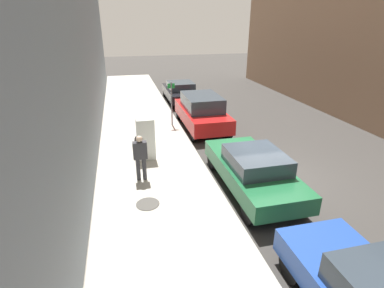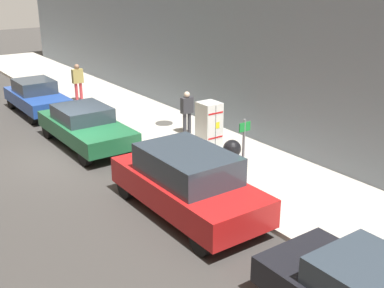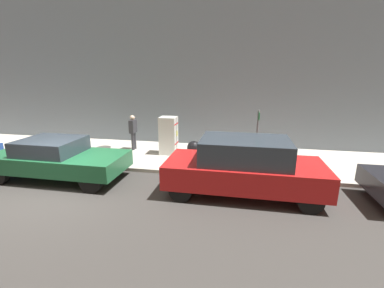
# 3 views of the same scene
# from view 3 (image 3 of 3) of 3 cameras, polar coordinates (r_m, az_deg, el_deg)

# --- Properties ---
(ground_plane) EXTENTS (80.00, 80.00, 0.00)m
(ground_plane) POSITION_cam_3_polar(r_m,az_deg,el_deg) (9.16, -28.06, -9.39)
(ground_plane) COLOR #383533
(sidewalk_slab) EXTENTS (4.01, 44.00, 0.13)m
(sidewalk_slab) POSITION_cam_3_polar(r_m,az_deg,el_deg) (12.35, -16.35, -1.79)
(sidewalk_slab) COLOR #B2ADA0
(sidewalk_slab) RESTS_ON ground
(building_facade_near) EXTENTS (2.22, 39.60, 8.32)m
(building_facade_near) POSITION_cam_3_polar(r_m,az_deg,el_deg) (14.70, -11.86, 17.26)
(building_facade_near) COLOR slate
(building_facade_near) RESTS_ON ground
(discarded_refrigerator) EXTENTS (0.68, 0.72, 1.64)m
(discarded_refrigerator) POSITION_cam_3_polar(r_m,az_deg,el_deg) (11.30, -5.23, 1.89)
(discarded_refrigerator) COLOR silver
(discarded_refrigerator) RESTS_ON sidewalk_slab
(manhole_cover) EXTENTS (0.70, 0.70, 0.02)m
(manhole_cover) POSITION_cam_3_polar(r_m,az_deg,el_deg) (13.08, -19.09, -0.74)
(manhole_cover) COLOR #47443F
(manhole_cover) RESTS_ON sidewalk_slab
(street_sign_post) EXTENTS (0.36, 0.07, 2.25)m
(street_sign_post) POSITION_cam_3_polar(r_m,az_deg,el_deg) (9.14, 14.23, 1.24)
(street_sign_post) COLOR slate
(street_sign_post) RESTS_ON sidewalk_slab
(trash_bag) EXTENTS (0.60, 0.60, 0.60)m
(trash_bag) POSITION_cam_3_polar(r_m,az_deg,el_deg) (11.29, 0.40, -0.80)
(trash_bag) COLOR black
(trash_bag) RESTS_ON sidewalk_slab
(pedestrian_standing_near) EXTENTS (0.47, 0.22, 1.61)m
(pedestrian_standing_near) POSITION_cam_3_polar(r_m,az_deg,el_deg) (12.20, -12.95, 3.05)
(pedestrian_standing_near) COLOR #333338
(pedestrian_standing_near) RESTS_ON sidewalk_slab
(parked_sedan_green) EXTENTS (1.89, 4.62, 1.42)m
(parked_sedan_green) POSITION_cam_3_polar(r_m,az_deg,el_deg) (10.02, -27.77, -2.78)
(parked_sedan_green) COLOR #1E6038
(parked_sedan_green) RESTS_ON ground
(parked_suv_red) EXTENTS (1.95, 4.65, 1.73)m
(parked_suv_red) POSITION_cam_3_polar(r_m,az_deg,el_deg) (7.85, 11.44, -4.85)
(parked_suv_red) COLOR red
(parked_suv_red) RESTS_ON ground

